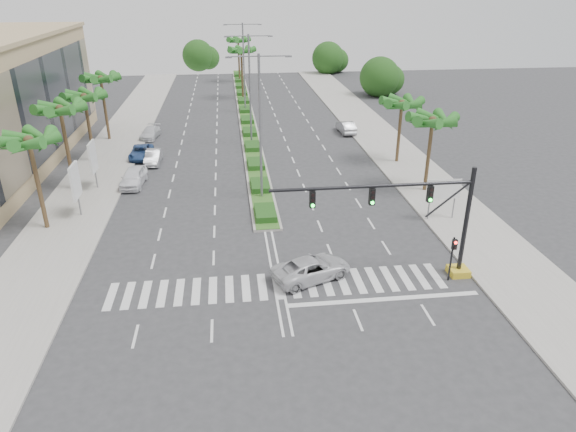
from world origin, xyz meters
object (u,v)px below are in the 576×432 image
car_parked_c (141,152)px  car_parked_d (150,133)px  car_parked_a (133,177)px  car_right (346,127)px  car_parked_b (154,157)px  car_crossing (312,268)px

car_parked_c → car_parked_d: 7.67m
car_parked_a → car_parked_c: bearing=97.7°
car_parked_a → car_right: size_ratio=1.06×
car_parked_a → car_right: bearing=37.9°
car_parked_d → car_right: car_right is taller
car_parked_d → car_parked_c: bearing=-82.6°
car_right → car_parked_b: bearing=19.1°
car_parked_b → car_parked_c: 2.43m
car_parked_a → car_parked_c: car_parked_a is taller
car_parked_c → car_parked_d: bearing=90.5°
car_parked_c → car_parked_d: (0.00, 7.67, -0.01)m
car_right → car_parked_d: bearing=-4.5°
car_right → car_parked_c: bearing=13.6°
car_parked_a → car_right: 27.70m
car_parked_b → car_right: (22.10, 9.00, 0.05)m
car_parked_d → car_right: bearing=6.0°
car_parked_d → car_crossing: (13.95, -33.61, 0.07)m
car_parked_c → car_right: size_ratio=1.05×
car_parked_d → car_crossing: car_crossing is taller
car_parked_b → car_parked_c: bearing=129.8°
car_parked_b → car_right: bearing=23.9°
car_crossing → car_parked_d: bearing=0.3°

